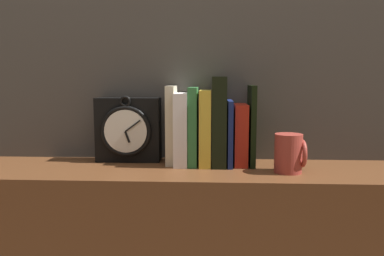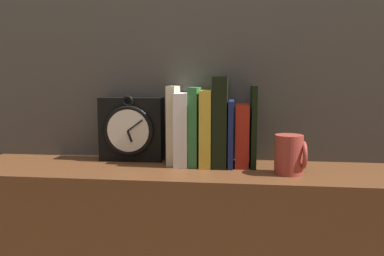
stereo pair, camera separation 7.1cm
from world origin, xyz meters
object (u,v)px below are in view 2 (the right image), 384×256
Objects in this scene: book_slot0_cream at (173,125)px; book_slot3_yellow at (207,128)px; clock at (131,129)px; book_slot1_white at (183,129)px; book_slot2_green at (196,126)px; book_slot5_navy at (231,133)px; mug at (290,155)px; book_slot4_black at (220,121)px; book_slot6_red at (242,135)px; book_slot7_black at (253,126)px.

book_slot3_yellow is (0.10, -0.01, -0.01)m from book_slot0_cream.
clock is at bearing 172.35° from book_slot0_cream.
book_slot2_green is at bearing 2.96° from book_slot1_white.
book_slot2_green is at bearing 177.92° from book_slot5_navy.
book_slot0_cream is at bearing 162.67° from mug.
book_slot3_yellow is at bearing 158.46° from mug.
book_slot3_yellow is 0.07m from book_slot5_navy.
book_slot4_black is at bearing -1.15° from book_slot1_white.
book_slot0_cream reaches higher than book_slot6_red.
mug is (0.30, -0.09, -0.05)m from book_slot1_white.
book_slot0_cream is at bearing 174.49° from book_slot4_black.
clock is at bearing 169.96° from book_slot1_white.
book_slot4_black is at bearing -173.68° from book_slot6_red.
book_slot5_navy is at bearing 0.65° from book_slot4_black.
book_slot2_green reaches higher than book_slot6_red.
book_slot2_green is 0.28m from mug.
book_slot3_yellow reaches higher than book_slot6_red.
book_slot1_white is 0.96× the size of book_slot3_yellow.
book_slot3_yellow is (0.23, -0.03, 0.01)m from clock.
book_slot4_black is 1.44× the size of book_slot6_red.
clock is 0.21m from book_slot2_green.
book_slot7_black is (0.10, 0.01, -0.01)m from book_slot4_black.
book_slot7_black is (0.24, -0.01, 0.00)m from book_slot0_cream.
book_slot1_white is 1.11× the size of book_slot5_navy.
book_slot3_yellow is at bearing -7.16° from book_slot0_cream.
book_slot6_red is (0.17, 0.00, -0.02)m from book_slot1_white.
book_slot1_white reaches higher than book_slot6_red.
clock is 0.34m from book_slot6_red.
book_slot3_yellow is (0.07, -0.00, 0.00)m from book_slot1_white.
clock is 0.79× the size of book_slot4_black.
book_slot7_black is (0.06, 0.00, 0.02)m from book_slot5_navy.
book_slot5_navy is 1.81× the size of mug.
book_slot1_white is 0.17m from book_slot6_red.
book_slot2_green is at bearing -7.79° from book_slot0_cream.
book_slot6_red reaches higher than mug.
book_slot1_white is at bearing -10.04° from clock.
book_slot6_red is at bearing -4.17° from clock.
book_slot0_cream reaches higher than book_slot1_white.
book_slot0_cream reaches higher than book_slot2_green.
clock is 0.37m from book_slot7_black.
book_slot1_white reaches higher than book_slot5_navy.
book_slot1_white is 2.01× the size of mug.
mug is (0.46, -0.12, -0.05)m from clock.
book_slot5_navy is (0.14, -0.00, -0.01)m from book_slot1_white.
book_slot3_yellow is at bearing 178.74° from book_slot4_black.
book_slot6_red is at bearing 3.42° from book_slot3_yellow.
book_slot0_cream reaches higher than book_slot3_yellow.
book_slot1_white is 0.93× the size of book_slot2_green.
book_slot4_black reaches higher than book_slot7_black.
book_slot6_red is (0.03, 0.01, -0.01)m from book_slot5_navy.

